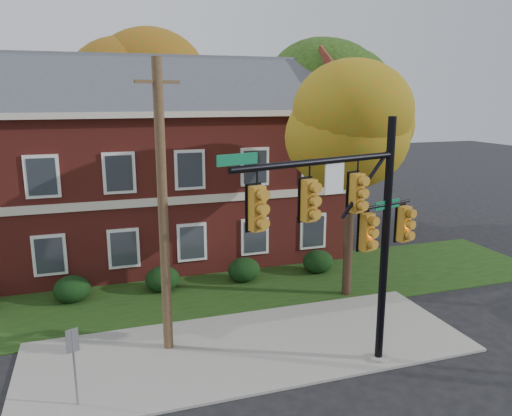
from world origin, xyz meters
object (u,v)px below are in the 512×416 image
object	(u,v)px
sign_post	(74,355)
tree_right_rear	(345,91)
hedge_right	(244,270)
tree_near_right	(360,128)
apartment_building	(144,156)
tree_far_rear	(149,80)
hedge_center	(162,279)
hedge_far_right	(318,262)
hedge_left	(72,289)
utility_pole	(163,210)
traffic_signal	(354,222)

from	to	relation	value
sign_post	tree_right_rear	bearing A→B (deg)	19.73
hedge_right	tree_near_right	xyz separation A→B (m)	(3.72, -2.83, 6.14)
apartment_building	sign_post	distance (m)	13.34
tree_right_rear	tree_far_rear	world-z (taller)	tree_far_rear
hedge_center	hedge_far_right	size ratio (longest dim) A/B	1.00
sign_post	hedge_left	bearing A→B (deg)	69.63
utility_pole	sign_post	bearing A→B (deg)	-159.66
tree_near_right	utility_pole	xyz separation A→B (m)	(-7.72, -2.09, -2.13)
hedge_right	hedge_center	bearing A→B (deg)	180.00
hedge_left	tree_far_rear	distance (m)	16.25
tree_right_rear	sign_post	xyz separation A→B (m)	(-14.50, -13.33, -6.64)
tree_near_right	traffic_signal	world-z (taller)	tree_near_right
hedge_right	traffic_signal	size ratio (longest dim) A/B	0.19
tree_far_rear	sign_post	size ratio (longest dim) A/B	5.27
apartment_building	traffic_signal	size ratio (longest dim) A/B	2.57
hedge_left	tree_right_rear	size ratio (longest dim) A/B	0.13
tree_far_rear	utility_pole	bearing A→B (deg)	-95.84
hedge_left	traffic_signal	xyz separation A→B (m)	(7.67, -8.02, 4.02)
hedge_right	traffic_signal	xyz separation A→B (m)	(0.67, -8.02, 4.02)
hedge_left	utility_pole	size ratio (longest dim) A/B	0.16
sign_post	tree_far_rear	bearing A→B (deg)	54.57
hedge_right	tree_near_right	bearing A→B (deg)	-37.28
utility_pole	hedge_center	bearing A→B (deg)	63.93
hedge_center	hedge_left	bearing A→B (deg)	180.00
hedge_far_right	utility_pole	xyz separation A→B (m)	(-7.50, -4.92, 4.01)
tree_far_rear	traffic_signal	world-z (taller)	tree_far_rear
utility_pole	sign_post	world-z (taller)	utility_pole
hedge_far_right	utility_pole	world-z (taller)	utility_pole
tree_right_rear	tree_far_rear	size ratio (longest dim) A/B	0.92
apartment_building	tree_right_rear	xyz separation A→B (m)	(11.31, 0.86, 3.13)
apartment_building	traffic_signal	bearing A→B (deg)	-72.55
tree_near_right	sign_post	world-z (taller)	tree_near_right
hedge_center	traffic_signal	size ratio (longest dim) A/B	0.19
hedge_right	utility_pole	distance (m)	7.50
apartment_building	utility_pole	xyz separation A→B (m)	(-0.50, -10.17, -0.45)
hedge_center	hedge_right	distance (m)	3.50
tree_far_rear	tree_near_right	bearing A→B (deg)	-69.73
tree_right_rear	utility_pole	size ratio (longest dim) A/B	1.19
hedge_right	utility_pole	size ratio (longest dim) A/B	0.16
hedge_left	hedge_far_right	xyz separation A→B (m)	(10.50, 0.00, 0.00)
hedge_right	utility_pole	xyz separation A→B (m)	(-4.00, -4.92, 4.01)
tree_right_rear	tree_far_rear	xyz separation A→B (m)	(-9.97, 6.98, 0.72)
hedge_far_right	apartment_building	bearing A→B (deg)	143.11
hedge_left	sign_post	distance (m)	7.29
tree_right_rear	sign_post	size ratio (longest dim) A/B	4.86
hedge_center	sign_post	world-z (taller)	sign_post
hedge_right	sign_post	xyz separation A→B (m)	(-6.68, -7.22, 0.96)
hedge_left	sign_post	world-z (taller)	sign_post
traffic_signal	utility_pole	distance (m)	5.61
tree_right_rear	sign_post	world-z (taller)	tree_right_rear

